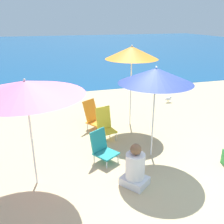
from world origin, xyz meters
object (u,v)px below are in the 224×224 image
at_px(beach_umbrella_orange, 132,53).
at_px(beach_chair_orange, 94,116).
at_px(beach_chair_yellow, 105,123).
at_px(seagull, 168,99).
at_px(beach_umbrella_navy, 156,76).
at_px(person_seated_near, 135,169).
at_px(beach_umbrella_pink, 25,88).
at_px(beach_chair_teal, 102,147).

xyz_separation_m(beach_umbrella_orange, beach_chair_orange, (-1.15, 0.02, -1.80)).
xyz_separation_m(beach_chair_yellow, seagull, (3.21, 2.33, -0.30)).
relative_size(beach_umbrella_navy, beach_chair_yellow, 2.43).
bearing_deg(seagull, beach_umbrella_orange, -144.55).
xyz_separation_m(beach_umbrella_navy, person_seated_near, (-0.80, -0.96, -1.58)).
height_order(beach_chair_orange, seagull, beach_chair_orange).
xyz_separation_m(beach_umbrella_navy, seagull, (2.38, 3.49, -1.79)).
distance_m(beach_chair_yellow, person_seated_near, 2.13).
xyz_separation_m(beach_chair_yellow, beach_chair_orange, (-0.14, 0.78, -0.06)).
bearing_deg(beach_umbrella_pink, beach_chair_yellow, 39.67).
distance_m(beach_umbrella_navy, person_seated_near, 2.01).
height_order(beach_umbrella_pink, person_seated_near, beach_umbrella_pink).
relative_size(beach_umbrella_pink, person_seated_near, 2.39).
relative_size(person_seated_near, seagull, 3.31).
height_order(beach_umbrella_orange, beach_chair_teal, beach_umbrella_orange).
xyz_separation_m(beach_umbrella_orange, beach_umbrella_navy, (-0.18, -1.93, -0.24)).
bearing_deg(beach_chair_teal, beach_umbrella_pink, 165.50).
height_order(beach_umbrella_orange, beach_chair_orange, beach_umbrella_orange).
bearing_deg(seagull, beach_umbrella_pink, -142.65).
bearing_deg(seagull, beach_chair_yellow, -144.05).
distance_m(beach_chair_orange, seagull, 3.69).
bearing_deg(beach_chair_teal, beach_chair_yellow, 39.56).
distance_m(beach_umbrella_navy, beach_chair_orange, 2.67).
xyz_separation_m(beach_chair_yellow, person_seated_near, (0.02, -2.12, -0.09)).
distance_m(beach_chair_yellow, seagull, 3.97).
bearing_deg(beach_umbrella_pink, beach_chair_teal, 17.35).
bearing_deg(beach_chair_teal, person_seated_near, -102.42).
relative_size(beach_chair_yellow, beach_chair_orange, 1.05).
distance_m(beach_umbrella_navy, beach_chair_yellow, 2.07).
bearing_deg(beach_chair_teal, beach_umbrella_orange, 21.24).
distance_m(beach_chair_teal, person_seated_near, 1.13).
relative_size(beach_umbrella_orange, beach_umbrella_navy, 1.12).
distance_m(beach_chair_orange, person_seated_near, 2.91).
height_order(beach_umbrella_pink, beach_umbrella_orange, beach_umbrella_orange).
distance_m(beach_umbrella_pink, beach_umbrella_orange, 3.64).
xyz_separation_m(beach_umbrella_pink, beach_chair_teal, (1.47, 0.46, -1.62)).
distance_m(beach_umbrella_orange, seagull, 3.38).
bearing_deg(beach_chair_teal, beach_chair_orange, 51.42).
bearing_deg(person_seated_near, beach_chair_teal, 72.98).
height_order(beach_umbrella_navy, beach_chair_teal, beach_umbrella_navy).
xyz_separation_m(beach_umbrella_navy, beach_chair_yellow, (-0.83, 1.17, -1.49)).
height_order(beach_umbrella_navy, person_seated_near, beach_umbrella_navy).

